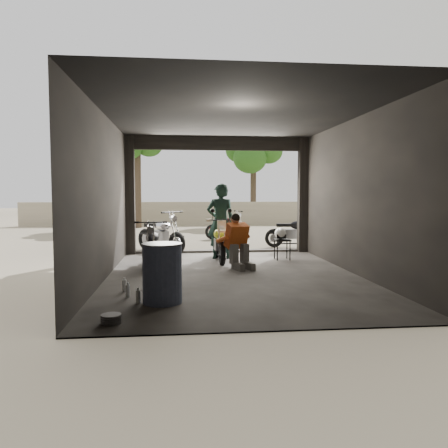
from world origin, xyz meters
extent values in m
plane|color=#7A6D56|center=(0.00, 0.00, 0.00)|extent=(80.00, 80.00, 0.00)
cube|color=#2D2B28|center=(0.00, 0.00, 0.01)|extent=(5.00, 7.00, 0.02)
plane|color=black|center=(0.00, 0.00, 3.20)|extent=(7.00, 7.00, 0.00)
cube|color=black|center=(0.00, -3.50, 1.60)|extent=(5.00, 0.02, 3.20)
cube|color=black|center=(-2.50, 0.00, 1.60)|extent=(0.02, 7.00, 3.20)
cube|color=black|center=(2.50, 0.00, 1.60)|extent=(0.02, 7.00, 3.20)
cube|color=black|center=(-2.38, 3.38, 1.60)|extent=(0.24, 0.24, 3.20)
cube|color=black|center=(2.38, 3.38, 1.60)|extent=(0.24, 0.24, 3.20)
cube|color=black|center=(0.00, 3.42, 3.02)|extent=(5.00, 0.16, 0.36)
cube|color=#2D2B28|center=(0.00, 3.50, 0.04)|extent=(5.00, 0.25, 0.08)
cube|color=gray|center=(0.00, 14.00, 0.60)|extent=(18.00, 0.30, 1.20)
cylinder|color=#382B1E|center=(-3.00, 12.50, 1.79)|extent=(0.30, 0.30, 3.58)
ellipsoid|color=#1E4C14|center=(-3.00, 12.50, 4.03)|extent=(2.20, 2.20, 3.14)
cylinder|color=#382B1E|center=(2.80, 14.00, 1.60)|extent=(0.30, 0.30, 3.20)
ellipsoid|color=#1E4C14|center=(2.80, 14.00, 3.60)|extent=(2.20, 2.20, 2.80)
imported|color=black|center=(-0.04, 2.33, 0.95)|extent=(0.70, 0.47, 1.91)
cube|color=black|center=(1.47, 2.00, 0.51)|extent=(0.38, 0.38, 0.04)
cylinder|color=black|center=(1.32, 1.84, 0.25)|extent=(0.03, 0.03, 0.51)
cylinder|color=black|center=(1.63, 1.84, 0.25)|extent=(0.03, 0.03, 0.51)
cylinder|color=black|center=(1.32, 2.16, 0.25)|extent=(0.03, 0.03, 0.51)
cylinder|color=black|center=(1.63, 2.16, 0.25)|extent=(0.03, 0.03, 0.51)
ellipsoid|color=white|center=(1.44, 2.05, 0.67)|extent=(0.36, 0.37, 0.28)
cylinder|color=#475377|center=(-1.34, -2.01, 0.46)|extent=(0.68, 0.68, 0.92)
cylinder|color=black|center=(3.00, 4.80, 1.10)|extent=(0.08, 0.08, 2.20)
cylinder|color=white|center=(3.00, 4.78, 2.00)|extent=(0.80, 0.03, 0.80)
camera|label=1|loc=(-1.08, -8.58, 1.69)|focal=35.00mm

